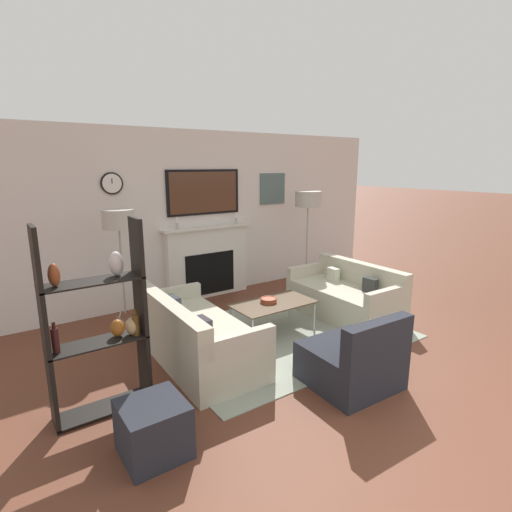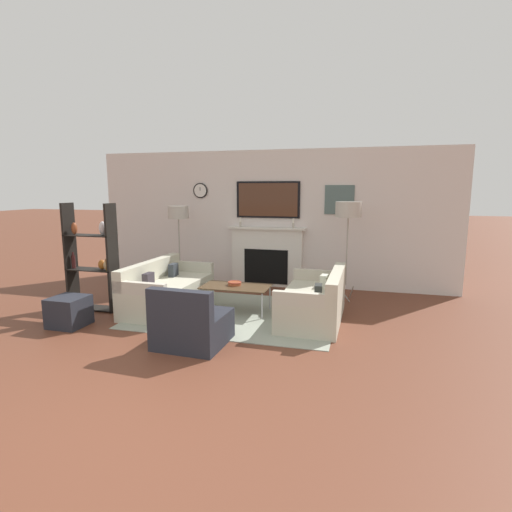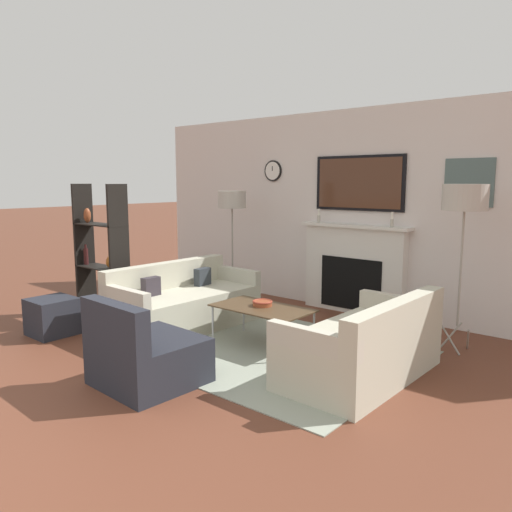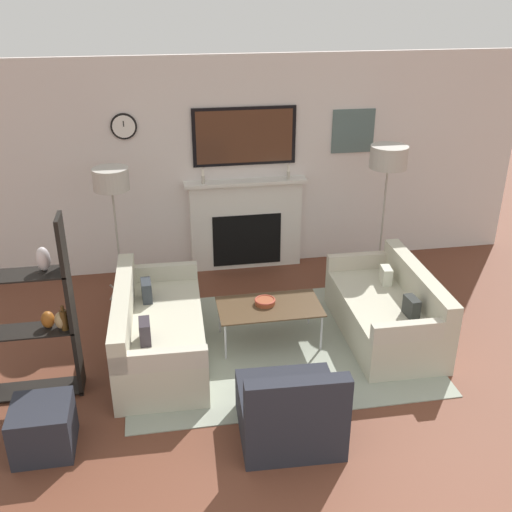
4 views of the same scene
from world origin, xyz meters
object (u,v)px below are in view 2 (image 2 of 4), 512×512
Objects in this scene: decorative_bowl at (235,283)px; ottoman at (69,311)px; floor_lamp_left at (178,214)px; floor_lamp_right at (348,211)px; shelf_unit at (93,258)px; couch_left at (167,291)px; couch_right at (315,302)px; coffee_table at (236,288)px; armchair at (191,326)px.

decorative_bowl reaches higher than ottoman.
floor_lamp_left is 0.94× the size of floor_lamp_right.
shelf_unit is at bearing 100.80° from ottoman.
couch_left is 2.43m from couch_right.
coffee_table is 2.23m from floor_lamp_left.
armchair is 3.90× the size of decorative_bowl.
armchair reaches higher than couch_right.
floor_lamp_right reaches higher than floor_lamp_left.
decorative_bowl is 0.13× the size of shelf_unit.
couch_right is 1.93× the size of armchair.
armchair is 0.49× the size of floor_lamp_right.
floor_lamp_left is 2.81m from ottoman.
armchair is 0.80× the size of coffee_table.
couch_right is 3.46× the size of ottoman.
decorative_bowl is at bearing 32.34° from ottoman.
couch_left is 2.13× the size of armchair.
couch_left is 1.50m from ottoman.
couch_left is 1.80m from floor_lamp_left.
floor_lamp_left is at bearing 142.75° from decorative_bowl.
coffee_table is 0.09m from decorative_bowl.
floor_lamp_left reaches higher than ottoman.
coffee_table is 2.35m from floor_lamp_right.
floor_lamp_left is (-2.81, 1.29, 1.20)m from couch_right.
ottoman is at bearing -147.66° from decorative_bowl.
shelf_unit is 3.64× the size of ottoman.
couch_right is 3.56m from ottoman.
couch_left is 1.73m from armchair.
ottoman is (-3.75, -2.45, -1.36)m from floor_lamp_right.
couch_right is at bearing 6.17° from shelf_unit.
armchair is at bearing -61.59° from floor_lamp_left.
floor_lamp_left is 3.20m from floor_lamp_right.
coffee_table is at bearing -52.83° from decorative_bowl.
couch_left reaches higher than decorative_bowl.
floor_lamp_right is (0.38, 1.29, 1.30)m from couch_right.
couch_left is at bearing 51.25° from ottoman.
couch_left is 1.70× the size of coffee_table.
shelf_unit is (-1.09, -0.38, 0.56)m from couch_left.
armchair is 0.49× the size of shelf_unit.
couch_left is 3.35m from floor_lamp_right.
couch_right is at bearing -24.64° from floor_lamp_left.
couch_left is 1.05× the size of floor_lamp_right.
decorative_bowl is at bearing -145.73° from floor_lamp_right.
couch_left is 8.31× the size of decorative_bowl.
floor_lamp_left is at bearing 180.00° from floor_lamp_right.
decorative_bowl is at bearing 13.26° from shelf_unit.
armchair is 3.26m from floor_lamp_left.
armchair reaches higher than ottoman.
couch_right is at bearing 19.09° from ottoman.
armchair is at bearing -135.19° from couch_right.
armchair is (1.05, -1.37, -0.03)m from couch_left.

